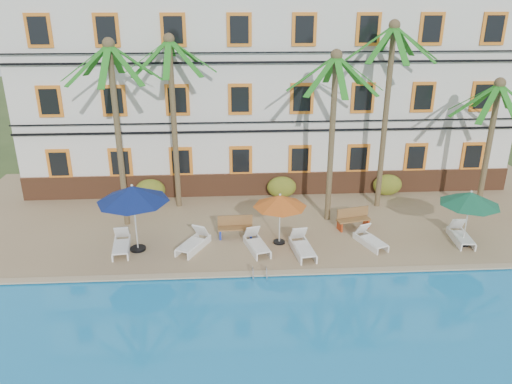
{
  "coord_description": "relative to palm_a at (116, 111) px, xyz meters",
  "views": [
    {
      "loc": [
        -2.14,
        -17.0,
        10.01
      ],
      "look_at": [
        -0.96,
        3.0,
        2.0
      ],
      "focal_mm": 35.0,
      "sensor_mm": 36.0,
      "label": 1
    }
  ],
  "objects": [
    {
      "name": "lounger_c",
      "position": [
        5.72,
        -2.79,
        -4.93
      ],
      "size": [
        1.09,
        1.9,
        0.85
      ],
      "color": "white",
      "rests_on": "pool_deck"
    },
    {
      "name": "ground",
      "position": [
        6.78,
        -3.84,
        -5.45
      ],
      "size": [
        100.0,
        100.0,
        0.0
      ],
      "primitive_type": "plane",
      "color": "#384C23",
      "rests_on": "ground"
    },
    {
      "name": "palm_a",
      "position": [
        0.0,
        0.0,
        0.0
      ],
      "size": [
        4.09,
        4.09,
        8.15
      ],
      "color": "brown",
      "rests_on": "pool_deck"
    },
    {
      "name": "palm_d",
      "position": [
        11.93,
        1.38,
        0.33
      ],
      "size": [
        4.09,
        4.09,
        8.73
      ],
      "color": "brown",
      "rests_on": "pool_deck"
    },
    {
      "name": "bench_left",
      "position": [
        4.88,
        -1.56,
        -4.73
      ],
      "size": [
        1.52,
        0.54,
        0.93
      ],
      "color": "olive",
      "rests_on": "pool_deck"
    },
    {
      "name": "palm_c",
      "position": [
        9.18,
        -0.01,
        -0.29
      ],
      "size": [
        4.09,
        4.09,
        7.65
      ],
      "color": "brown",
      "rests_on": "pool_deck"
    },
    {
      "name": "umbrella_green",
      "position": [
        14.35,
        -2.84,
        -3.14
      ],
      "size": [
        2.42,
        2.42,
        2.42
      ],
      "color": "black",
      "rests_on": "pool_deck"
    },
    {
      "name": "lounger_f",
      "position": [
        14.37,
        -2.55,
        -4.93
      ],
      "size": [
        0.77,
        1.82,
        0.84
      ],
      "color": "white",
      "rests_on": "pool_deck"
    },
    {
      "name": "shrub_left",
      "position": [
        0.7,
        2.76,
        -4.65
      ],
      "size": [
        1.5,
        0.9,
        1.1
      ],
      "primitive_type": "ellipsoid",
      "color": "#205518",
      "rests_on": "pool_deck"
    },
    {
      "name": "lounger_e",
      "position": [
        10.46,
        -2.66,
        -4.94
      ],
      "size": [
        1.17,
        1.78,
        0.79
      ],
      "color": "white",
      "rests_on": "pool_deck"
    },
    {
      "name": "bench_right",
      "position": [
        10.11,
        -1.02,
        -4.73
      ],
      "size": [
        1.57,
        0.81,
        0.93
      ],
      "color": "olive",
      "rests_on": "pool_deck"
    },
    {
      "name": "hotel_building",
      "position": [
        6.78,
        6.14,
        -0.08
      ],
      "size": [
        25.4,
        6.44,
        10.22
      ],
      "color": "silver",
      "rests_on": "pool_deck"
    },
    {
      "name": "pool_ladder",
      "position": [
        5.71,
        -4.84,
        -5.2
      ],
      "size": [
        0.54,
        0.74,
        0.74
      ],
      "color": "silver",
      "rests_on": "ground"
    },
    {
      "name": "umbrella_red",
      "position": [
        6.71,
        -2.26,
        -3.31
      ],
      "size": [
        2.22,
        2.22,
        2.23
      ],
      "color": "black",
      "rests_on": "pool_deck"
    },
    {
      "name": "palm_e",
      "position": [
        16.45,
        0.25,
        -1.03
      ],
      "size": [
        4.09,
        4.09,
        6.39
      ],
      "color": "brown",
      "rests_on": "pool_deck"
    },
    {
      "name": "pool_deck",
      "position": [
        6.78,
        1.16,
        -5.33
      ],
      "size": [
        30.0,
        12.0,
        0.25
      ],
      "primitive_type": "cube",
      "color": "tan",
      "rests_on": "ground"
    },
    {
      "name": "shrub_mid",
      "position": [
        7.34,
        2.76,
        -4.65
      ],
      "size": [
        1.5,
        0.9,
        1.1
      ],
      "primitive_type": "ellipsoid",
      "color": "#205518",
      "rests_on": "pool_deck"
    },
    {
      "name": "pool_coping",
      "position": [
        6.78,
        -4.74,
        -5.17
      ],
      "size": [
        30.0,
        0.35,
        0.06
      ],
      "primitive_type": "cube",
      "color": "tan",
      "rests_on": "pool_deck"
    },
    {
      "name": "lounger_d",
      "position": [
        7.55,
        -3.17,
        -4.91
      ],
      "size": [
        0.92,
        1.98,
        0.9
      ],
      "color": "white",
      "rests_on": "pool_deck"
    },
    {
      "name": "lounger_a",
      "position": [
        0.24,
        -2.55,
        -4.92
      ],
      "size": [
        0.85,
        1.86,
        0.85
      ],
      "color": "white",
      "rests_on": "pool_deck"
    },
    {
      "name": "umbrella_blue",
      "position": [
        0.89,
        -2.53,
        -2.75
      ],
      "size": [
        2.87,
        2.87,
        2.87
      ],
      "color": "black",
      "rests_on": "pool_deck"
    },
    {
      "name": "lounger_b",
      "position": [
        3.16,
        -2.56,
        -4.92
      ],
      "size": [
        1.43,
        1.92,
        0.86
      ],
      "color": "white",
      "rests_on": "pool_deck"
    },
    {
      "name": "palm_b",
      "position": [
        2.17,
        1.95,
        0.01
      ],
      "size": [
        4.09,
        4.09,
        8.16
      ],
      "color": "brown",
      "rests_on": "pool_deck"
    },
    {
      "name": "shrub_right",
      "position": [
        12.83,
        2.76,
        -4.65
      ],
      "size": [
        1.5,
        0.9,
        1.1
      ],
      "primitive_type": "ellipsoid",
      "color": "#205518",
      "rests_on": "pool_deck"
    }
  ]
}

